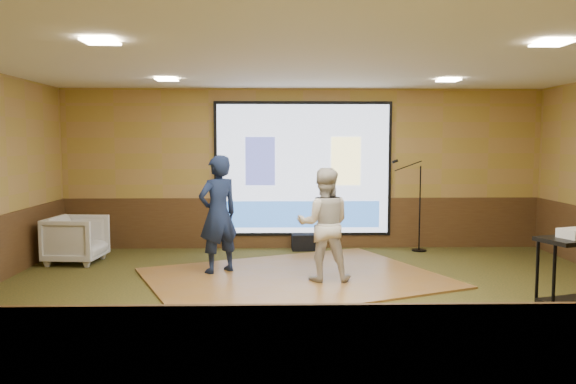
{
  "coord_description": "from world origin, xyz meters",
  "views": [
    {
      "loc": [
        -0.51,
        -7.05,
        2.0
      ],
      "look_at": [
        -0.34,
        0.84,
        1.3
      ],
      "focal_mm": 35.0,
      "sensor_mm": 36.0,
      "label": 1
    }
  ],
  "objects_px": {
    "dance_floor": "(295,278)",
    "player_left": "(218,214)",
    "banquet_chair": "(76,239)",
    "player_right": "(324,224)",
    "duffel_bag": "(305,242)",
    "projector_screen": "(303,170)",
    "mic_stand": "(416,224)",
    "projector": "(575,233)"
  },
  "relations": [
    {
      "from": "dance_floor",
      "to": "player_left",
      "type": "relative_size",
      "value": 2.29
    },
    {
      "from": "dance_floor",
      "to": "banquet_chair",
      "type": "bearing_deg",
      "value": 161.74
    },
    {
      "from": "player_right",
      "to": "duffel_bag",
      "type": "relative_size",
      "value": 3.39
    },
    {
      "from": "projector_screen",
      "to": "banquet_chair",
      "type": "relative_size",
      "value": 3.84
    },
    {
      "from": "dance_floor",
      "to": "mic_stand",
      "type": "distance_m",
      "value": 3.15
    },
    {
      "from": "projector_screen",
      "to": "mic_stand",
      "type": "bearing_deg",
      "value": -8.54
    },
    {
      "from": "player_left",
      "to": "banquet_chair",
      "type": "bearing_deg",
      "value": -55.59
    },
    {
      "from": "projector_screen",
      "to": "duffel_bag",
      "type": "relative_size",
      "value": 6.97
    },
    {
      "from": "dance_floor",
      "to": "player_left",
      "type": "xyz_separation_m",
      "value": [
        -1.15,
        0.34,
        0.9
      ]
    },
    {
      "from": "dance_floor",
      "to": "projector",
      "type": "distance_m",
      "value": 3.79
    },
    {
      "from": "projector_screen",
      "to": "mic_stand",
      "type": "distance_m",
      "value": 2.32
    },
    {
      "from": "projector_screen",
      "to": "banquet_chair",
      "type": "height_order",
      "value": "projector_screen"
    },
    {
      "from": "projector_screen",
      "to": "player_left",
      "type": "height_order",
      "value": "projector_screen"
    },
    {
      "from": "player_right",
      "to": "banquet_chair",
      "type": "xyz_separation_m",
      "value": [
        -4.0,
        1.37,
        -0.44
      ]
    },
    {
      "from": "projector_screen",
      "to": "mic_stand",
      "type": "xyz_separation_m",
      "value": [
        2.08,
        -0.31,
        -0.98
      ]
    },
    {
      "from": "player_left",
      "to": "projector",
      "type": "bearing_deg",
      "value": 113.08
    },
    {
      "from": "projector",
      "to": "dance_floor",
      "type": "bearing_deg",
      "value": 123.06
    },
    {
      "from": "player_right",
      "to": "dance_floor",
      "type": "bearing_deg",
      "value": -22.05
    },
    {
      "from": "player_right",
      "to": "projector",
      "type": "distance_m",
      "value": 3.22
    },
    {
      "from": "projector_screen",
      "to": "duffel_bag",
      "type": "xyz_separation_m",
      "value": [
        0.03,
        -0.19,
        -1.33
      ]
    },
    {
      "from": "dance_floor",
      "to": "projector_screen",
      "type": "bearing_deg",
      "value": 84.39
    },
    {
      "from": "projector_screen",
      "to": "duffel_bag",
      "type": "height_order",
      "value": "projector_screen"
    },
    {
      "from": "mic_stand",
      "to": "duffel_bag",
      "type": "bearing_deg",
      "value": 174.71
    },
    {
      "from": "projector",
      "to": "banquet_chair",
      "type": "distance_m",
      "value": 7.39
    },
    {
      "from": "projector",
      "to": "duffel_bag",
      "type": "distance_m",
      "value": 5.17
    },
    {
      "from": "banquet_chair",
      "to": "duffel_bag",
      "type": "bearing_deg",
      "value": -70.13
    },
    {
      "from": "dance_floor",
      "to": "projector",
      "type": "bearing_deg",
      "value": -34.96
    },
    {
      "from": "projector",
      "to": "banquet_chair",
      "type": "bearing_deg",
      "value": 131.54
    },
    {
      "from": "banquet_chair",
      "to": "projector_screen",
      "type": "bearing_deg",
      "value": -67.45
    },
    {
      "from": "dance_floor",
      "to": "duffel_bag",
      "type": "distance_m",
      "value": 2.23
    },
    {
      "from": "player_right",
      "to": "banquet_chair",
      "type": "height_order",
      "value": "player_right"
    },
    {
      "from": "projector",
      "to": "banquet_chair",
      "type": "height_order",
      "value": "projector"
    },
    {
      "from": "banquet_chair",
      "to": "projector",
      "type": "bearing_deg",
      "value": -111.47
    },
    {
      "from": "player_left",
      "to": "banquet_chair",
      "type": "distance_m",
      "value": 2.64
    },
    {
      "from": "player_right",
      "to": "player_left",
      "type": "bearing_deg",
      "value": -16.12
    },
    {
      "from": "banquet_chair",
      "to": "duffel_bag",
      "type": "distance_m",
      "value": 4.0
    },
    {
      "from": "dance_floor",
      "to": "mic_stand",
      "type": "relative_size",
      "value": 2.41
    },
    {
      "from": "duffel_bag",
      "to": "player_left",
      "type": "bearing_deg",
      "value": -127.04
    },
    {
      "from": "projector_screen",
      "to": "duffel_bag",
      "type": "bearing_deg",
      "value": -81.71
    },
    {
      "from": "projector",
      "to": "projector_screen",
      "type": "bearing_deg",
      "value": 99.62
    },
    {
      "from": "projector_screen",
      "to": "projector",
      "type": "xyz_separation_m",
      "value": [
        2.76,
        -4.49,
        -0.47
      ]
    },
    {
      "from": "player_right",
      "to": "mic_stand",
      "type": "height_order",
      "value": "mic_stand"
    }
  ]
}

